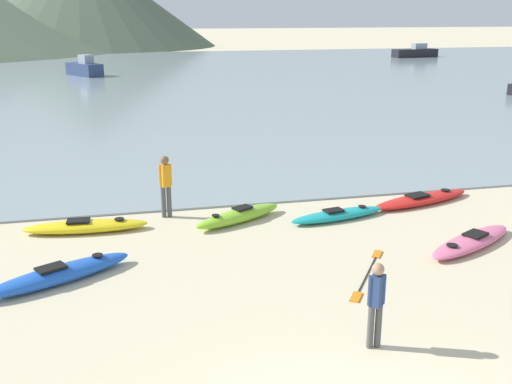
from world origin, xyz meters
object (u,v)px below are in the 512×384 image
object	(u,v)px
person_near_foreground	(376,300)
person_near_waterline	(165,182)
kayak_on_sand_3	(239,216)
loose_paddle	(367,274)
moored_boat_0	(85,68)
kayak_on_sand_6	(85,226)
moored_boat_2	(415,52)
kayak_on_sand_4	(59,274)
kayak_on_sand_1	(338,215)
kayak_on_sand_7	(421,199)
kayak_on_sand_2	(471,241)

from	to	relation	value
person_near_foreground	person_near_waterline	world-z (taller)	person_near_waterline
kayak_on_sand_3	loose_paddle	world-z (taller)	kayak_on_sand_3
kayak_on_sand_3	moored_boat_0	xyz separation A→B (m)	(-5.40, 40.23, 0.51)
person_near_waterline	moored_boat_0	world-z (taller)	moored_boat_0
kayak_on_sand_6	moored_boat_2	distance (m)	65.45
moored_boat_2	loose_paddle	bearing A→B (deg)	-118.46
kayak_on_sand_4	person_near_foreground	size ratio (longest dim) A/B	2.06
kayak_on_sand_3	person_near_waterline	xyz separation A→B (m)	(-1.84, 0.86, 0.81)
kayak_on_sand_1	moored_boat_2	size ratio (longest dim) A/B	0.50
kayak_on_sand_4	person_near_foreground	world-z (taller)	person_near_foreground
kayak_on_sand_1	moored_boat_2	distance (m)	62.40
kayak_on_sand_3	moored_boat_2	xyz separation A→B (m)	(33.37, 53.91, 0.46)
moored_boat_2	loose_paddle	xyz separation A→B (m)	(-31.35, -57.85, -0.62)
kayak_on_sand_6	kayak_on_sand_7	world-z (taller)	kayak_on_sand_6
person_near_waterline	kayak_on_sand_1	bearing A→B (deg)	-15.83
kayak_on_sand_4	kayak_on_sand_1	bearing A→B (deg)	18.59
kayak_on_sand_1	kayak_on_sand_6	size ratio (longest dim) A/B	0.92
person_near_waterline	moored_boat_0	distance (m)	39.53
kayak_on_sand_7	kayak_on_sand_2	bearing A→B (deg)	-98.21
person_near_foreground	moored_boat_0	size ratio (longest dim) A/B	0.37
person_near_foreground	kayak_on_sand_7	bearing A→B (deg)	56.54
person_near_foreground	kayak_on_sand_2	bearing A→B (deg)	41.35
moored_boat_0	moored_boat_2	size ratio (longest dim) A/B	0.72
moored_boat_2	kayak_on_sand_4	bearing A→B (deg)	-123.67
kayak_on_sand_6	kayak_on_sand_3	bearing A→B (deg)	-2.45
kayak_on_sand_7	person_near_foreground	xyz separation A→B (m)	(-4.65, -7.04, 0.75)
kayak_on_sand_2	person_near_waterline	bearing A→B (deg)	150.92
kayak_on_sand_7	loose_paddle	distance (m)	5.60
kayak_on_sand_3	kayak_on_sand_6	world-z (taller)	kayak_on_sand_3
kayak_on_sand_6	person_near_foreground	xyz separation A→B (m)	(4.93, -6.84, 0.73)
kayak_on_sand_1	kayak_on_sand_6	bearing A→B (deg)	174.94
kayak_on_sand_3	moored_boat_0	bearing A→B (deg)	97.64
kayak_on_sand_7	person_near_foreground	bearing A→B (deg)	-123.46
loose_paddle	moored_boat_2	bearing A→B (deg)	61.54
kayak_on_sand_1	person_near_waterline	world-z (taller)	person_near_waterline
kayak_on_sand_2	kayak_on_sand_4	distance (m)	9.52
kayak_on_sand_3	person_near_waterline	size ratio (longest dim) A/B	1.59
moored_boat_2	kayak_on_sand_2	bearing A→B (deg)	-116.41
kayak_on_sand_1	kayak_on_sand_2	distance (m)	3.55
kayak_on_sand_4	moored_boat_2	bearing A→B (deg)	56.33
kayak_on_sand_7	person_near_foreground	size ratio (longest dim) A/B	2.36
kayak_on_sand_3	person_near_foreground	xyz separation A→B (m)	(0.94, -6.67, 0.70)
kayak_on_sand_1	person_near_foreground	distance (m)	6.53
kayak_on_sand_2	moored_boat_2	world-z (taller)	moored_boat_2
person_near_foreground	moored_boat_0	world-z (taller)	moored_boat_0
kayak_on_sand_1	person_near_waterline	distance (m)	4.77
kayak_on_sand_2	kayak_on_sand_3	world-z (taller)	kayak_on_sand_3
kayak_on_sand_2	kayak_on_sand_7	distance (m)	3.41
person_near_foreground	loose_paddle	distance (m)	3.06
person_near_waterline	kayak_on_sand_7	bearing A→B (deg)	-3.78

